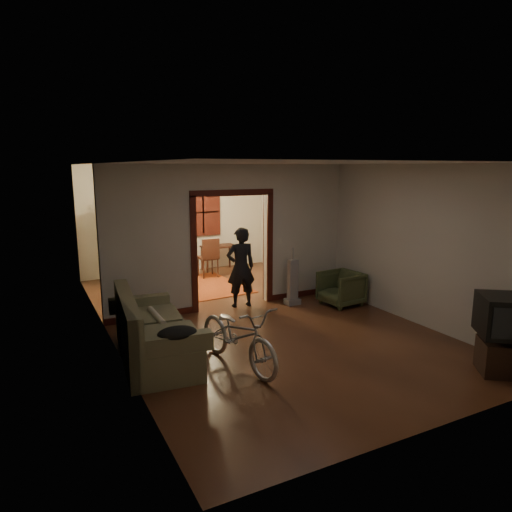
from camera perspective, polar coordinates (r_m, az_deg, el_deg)
floor at (r=8.60m, az=-0.92°, el=-7.52°), size 5.00×8.50×0.01m
ceiling at (r=8.15m, az=-0.98°, el=11.47°), size 5.00×8.50×0.01m
wall_back at (r=12.19m, az=-9.80°, el=4.58°), size 5.00×0.02×2.80m
wall_left at (r=7.52m, az=-18.30°, el=0.22°), size 0.02×8.50×2.80m
wall_right at (r=9.62m, az=12.57°, el=2.78°), size 0.02×8.50×2.80m
partition_wall at (r=8.94m, az=-3.07°, el=2.41°), size 5.00×0.14×2.80m
door_casing at (r=8.99m, az=-3.05°, el=0.52°), size 1.74×0.20×2.32m
far_window at (r=12.36m, az=-6.66°, el=5.46°), size 0.98×0.06×1.28m
chandelier at (r=10.47m, az=-7.07°, el=8.84°), size 0.24×0.24×0.24m
light_switch at (r=9.36m, az=3.01°, el=1.88°), size 0.08×0.01×0.12m
sofa at (r=6.82m, az=-12.49°, el=-8.52°), size 1.17×2.21×0.98m
rolled_paper at (r=7.10m, az=-12.34°, el=-7.35°), size 0.10×0.78×0.10m
jacket at (r=5.94m, az=-9.82°, el=-9.43°), size 0.51×0.38×0.15m
bicycle at (r=6.41m, az=-2.24°, el=-9.83°), size 0.91×1.82×0.91m
armchair at (r=9.35m, az=10.57°, el=-4.00°), size 0.81×0.79×0.69m
tv_stand at (r=7.08m, az=27.98°, el=-11.09°), size 0.66×0.67×0.46m
crt_tv at (r=6.90m, az=28.42°, el=-6.58°), size 0.82×0.84×0.54m
vacuum at (r=9.23m, az=4.60°, el=-3.25°), size 0.32×0.28×0.93m
person at (r=9.00m, az=-1.92°, el=-1.43°), size 0.62×0.44×1.59m
oriental_rug at (r=10.74m, az=-6.83°, el=-3.76°), size 1.91×2.40×0.02m
locker at (r=11.45m, az=-15.60°, el=1.32°), size 0.95×0.62×1.77m
globe at (r=11.33m, az=-15.88°, el=6.59°), size 0.28×0.28×0.28m
desk at (r=12.31m, az=-4.67°, el=-0.26°), size 0.93×0.55×0.67m
desk_chair at (r=11.53m, az=-6.05°, el=-0.21°), size 0.51×0.51×1.00m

